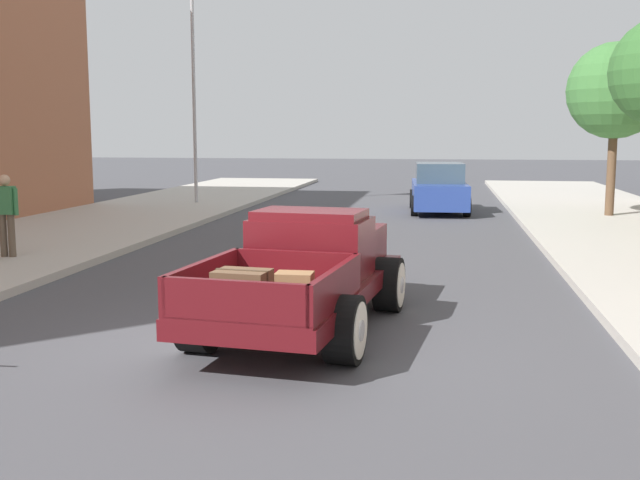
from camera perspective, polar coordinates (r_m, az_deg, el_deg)
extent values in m
plane|color=#47474C|center=(9.59, -5.02, -7.74)|extent=(140.00, 140.00, 0.00)
cube|color=#510F14|center=(10.09, -1.22, -3.77)|extent=(2.31, 5.07, 0.24)
cube|color=#510F14|center=(10.32, -0.66, -0.56)|extent=(1.68, 1.27, 0.80)
cube|color=#510F14|center=(10.22, -0.75, 1.95)|extent=(1.53, 1.09, 0.12)
cube|color=#3D4C5B|center=(10.84, 0.19, 0.71)|extent=(1.32, 0.19, 0.44)
cube|color=#510F14|center=(11.58, 1.17, -0.32)|extent=(1.48, 1.64, 0.52)
cube|color=silver|center=(12.35, 2.11, 0.11)|extent=(0.69, 0.18, 0.47)
cube|color=#510F14|center=(8.76, -3.92, -4.67)|extent=(1.92, 2.28, 0.04)
cube|color=#510F14|center=(9.01, -8.79, -2.95)|extent=(0.32, 2.10, 0.44)
cube|color=#510F14|center=(8.48, 1.23, -3.55)|extent=(0.32, 2.10, 0.44)
cube|color=#510F14|center=(7.79, -6.45, -4.64)|extent=(1.62, 0.27, 0.44)
cube|color=#510F14|center=(9.65, -1.91, -2.13)|extent=(1.62, 0.27, 0.44)
cylinder|color=black|center=(11.64, -3.50, -2.89)|extent=(0.45, 0.84, 0.80)
cylinder|color=silver|center=(11.71, -4.36, -2.84)|extent=(0.09, 0.65, 0.66)
cylinder|color=silver|center=(11.71, -4.40, -2.83)|extent=(0.05, 0.24, 0.24)
cylinder|color=black|center=(11.19, 5.22, -3.35)|extent=(0.45, 0.84, 0.80)
cylinder|color=silver|center=(11.16, 6.16, -3.40)|extent=(0.09, 0.65, 0.66)
cylinder|color=silver|center=(11.15, 6.21, -3.40)|extent=(0.05, 0.24, 0.24)
cylinder|color=black|center=(9.20, -9.09, -5.91)|extent=(0.45, 0.84, 0.80)
cylinder|color=silver|center=(9.28, -10.13, -5.82)|extent=(0.09, 0.65, 0.66)
cylinder|color=silver|center=(9.29, -10.19, -5.82)|extent=(0.05, 0.24, 0.24)
cylinder|color=black|center=(8.62, 1.88, -6.77)|extent=(0.45, 0.84, 0.80)
cylinder|color=silver|center=(8.58, 3.09, -6.85)|extent=(0.09, 0.65, 0.66)
cylinder|color=silver|center=(8.58, 3.15, -6.86)|extent=(0.05, 0.24, 0.24)
cube|color=brown|center=(8.45, -5.89, -3.63)|extent=(0.65, 0.51, 0.40)
cube|color=#3D2D1E|center=(8.45, -5.89, -3.63)|extent=(0.62, 0.12, 0.42)
cube|color=olive|center=(8.93, -1.95, -3.35)|extent=(0.44, 0.32, 0.28)
cube|color=#284293|center=(25.53, 8.96, 3.46)|extent=(1.97, 4.39, 0.80)
cube|color=#384C5B|center=(25.33, 9.01, 5.05)|extent=(1.63, 2.08, 0.64)
cylinder|color=black|center=(26.81, 7.04, 3.11)|extent=(0.26, 0.67, 0.66)
cylinder|color=black|center=(26.89, 10.56, 3.05)|extent=(0.26, 0.67, 0.66)
cylinder|color=black|center=(24.24, 7.15, 2.59)|extent=(0.26, 0.67, 0.66)
cylinder|color=black|center=(24.33, 11.04, 2.52)|extent=(0.26, 0.67, 0.66)
cylinder|color=brown|center=(16.42, -22.80, 0.33)|extent=(0.14, 0.14, 0.86)
cylinder|color=brown|center=(16.32, -22.26, 0.31)|extent=(0.14, 0.14, 0.86)
cube|color=#387A47|center=(16.30, -22.67, 2.79)|extent=(0.36, 0.22, 0.56)
cylinder|color=#387A47|center=(16.19, -22.00, 2.70)|extent=(0.09, 0.09, 0.54)
sphere|color=tan|center=(16.27, -22.74, 4.20)|extent=(0.22, 0.22, 0.22)
cylinder|color=#B2B2B7|center=(27.56, -9.53, 12.18)|extent=(0.12, 0.12, 9.00)
cylinder|color=brown|center=(24.41, 21.14, 4.85)|extent=(0.26, 0.26, 2.65)
sphere|color=#3D7538|center=(24.42, 21.43, 10.47)|extent=(2.85, 2.85, 2.85)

